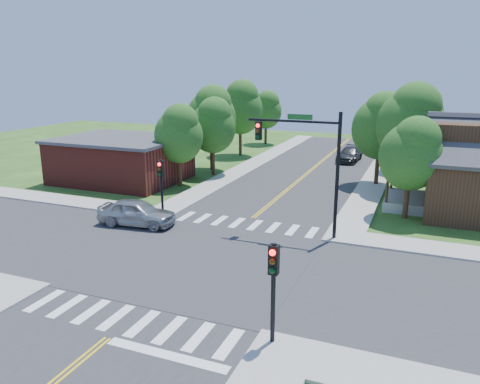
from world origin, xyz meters
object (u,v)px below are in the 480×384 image
at_px(signal_mast_ne, 308,154).
at_px(car_dgrey, 349,155).
at_px(signal_pole_se, 273,275).
at_px(car_silver, 137,213).
at_px(signal_pole_nw, 161,177).

distance_m(signal_mast_ne, car_dgrey, 23.82).
bearing_deg(car_dgrey, signal_pole_se, -82.59).
height_order(signal_mast_ne, signal_pole_se, signal_mast_ne).
xyz_separation_m(signal_pole_se, car_silver, (-11.76, 9.12, -1.84)).
bearing_deg(car_dgrey, car_silver, -106.50).
distance_m(signal_mast_ne, signal_pole_nw, 9.76).
xyz_separation_m(signal_pole_nw, car_silver, (-0.56, -2.08, -1.84)).
height_order(car_silver, car_dgrey, car_silver).
distance_m(signal_mast_ne, signal_pole_se, 11.55).
bearing_deg(signal_pole_nw, car_dgrey, 70.66).
bearing_deg(car_silver, signal_pole_nw, -20.98).
bearing_deg(car_dgrey, signal_pole_nw, -106.84).
bearing_deg(car_silver, signal_mast_ne, -84.22).
bearing_deg(signal_pole_nw, signal_mast_ne, 0.07).
distance_m(signal_pole_nw, car_dgrey, 24.91).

